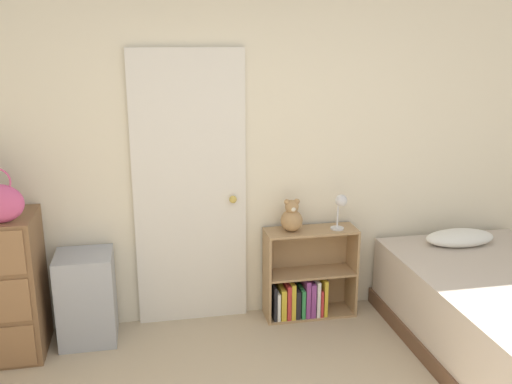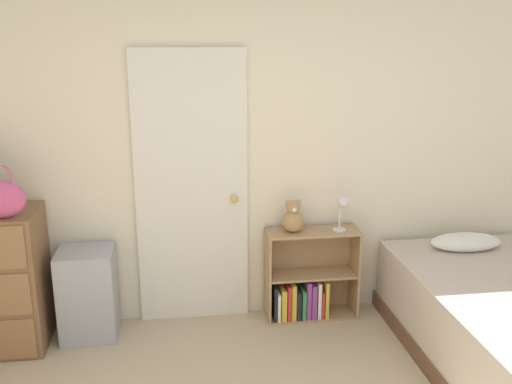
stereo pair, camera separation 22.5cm
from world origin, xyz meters
TOP-DOWN VIEW (x-y plane):
  - wall_back at (0.00, 2.29)m, footprint 10.00×0.06m
  - door_closed at (-0.31, 2.23)m, footprint 0.82×0.09m
  - storage_bin at (-1.08, 2.05)m, footprint 0.39×0.36m
  - bookshelf at (0.54, 2.11)m, footprint 0.70×0.25m
  - teddy_bear at (0.43, 2.11)m, footprint 0.16×0.16m
  - desk_lamp at (0.79, 2.08)m, footprint 0.12×0.11m
  - bed at (1.73, 1.27)m, footprint 1.21×1.95m

SIDE VIEW (x-z plane):
  - bookshelf at x=0.54m, z-range -0.09..0.61m
  - bed at x=1.73m, z-range -0.05..0.61m
  - storage_bin at x=-1.08m, z-range 0.00..0.65m
  - teddy_bear at x=0.43m, z-range 0.68..0.93m
  - desk_lamp at x=0.79m, z-range 0.76..1.03m
  - door_closed at x=-0.31m, z-range 0.00..2.04m
  - wall_back at x=0.00m, z-range 0.00..2.55m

